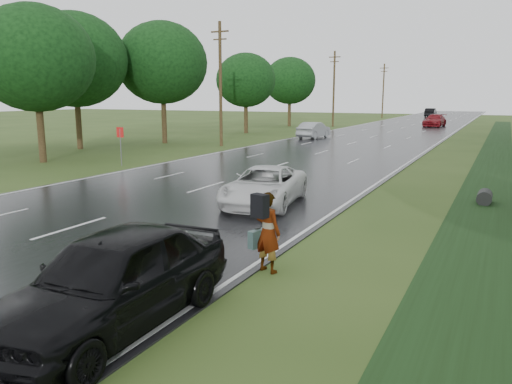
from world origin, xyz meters
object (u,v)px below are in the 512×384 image
object	(u,v)px
road_sign	(120,138)
white_pickup	(264,186)
pedestrian	(267,231)
silver_sedan	(314,130)
dark_sedan	(113,279)

from	to	relation	value
road_sign	white_pickup	xyz separation A→B (m)	(12.48, -6.18, -0.88)
pedestrian	silver_sedan	bearing A→B (deg)	-55.39
white_pickup	dark_sedan	bearing A→B (deg)	-87.99
white_pickup	silver_sedan	xyz separation A→B (m)	(-8.82, 29.66, 0.06)
road_sign	white_pickup	distance (m)	13.96
pedestrian	white_pickup	world-z (taller)	pedestrian
pedestrian	white_pickup	size ratio (longest dim) A/B	0.37
white_pickup	silver_sedan	distance (m)	30.94
road_sign	silver_sedan	distance (m)	23.77
white_pickup	dark_sedan	world-z (taller)	dark_sedan
dark_sedan	pedestrian	bearing A→B (deg)	72.32
road_sign	silver_sedan	bearing A→B (deg)	81.14
white_pickup	silver_sedan	bearing A→B (deg)	97.64
silver_sedan	pedestrian	bearing A→B (deg)	111.97
road_sign	white_pickup	size ratio (longest dim) A/B	0.44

